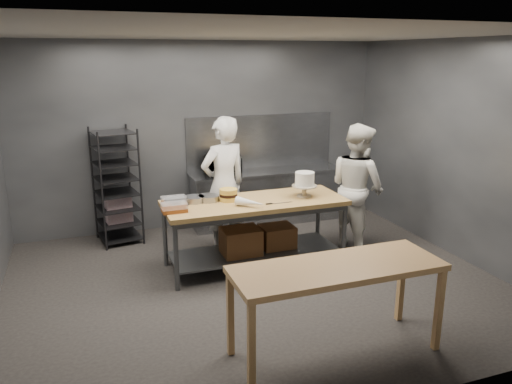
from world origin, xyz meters
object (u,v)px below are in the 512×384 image
layer_cake (228,195)px  frosted_cake_stand (305,181)px  work_table (255,225)px  chef_behind (224,185)px  chef_right (357,187)px  speed_rack (117,187)px  near_counter (337,274)px  microwave (223,165)px

layer_cake → frosted_cake_stand: bearing=-8.7°
work_table → chef_behind: bearing=108.5°
chef_right → layer_cake: (-1.95, -0.03, 0.08)m
speed_rack → chef_right: bearing=-23.9°
frosted_cake_stand → near_counter: bearing=-107.3°
speed_rack → microwave: 1.70m
work_table → layer_cake: size_ratio=10.18×
chef_behind → microwave: bearing=-121.7°
near_counter → chef_right: bearing=55.5°
work_table → near_counter: size_ratio=1.20×
work_table → chef_right: 1.66m
near_counter → frosted_cake_stand: size_ratio=5.88×
work_table → speed_rack: speed_rack is taller
near_counter → chef_right: (1.60, 2.33, 0.11)m
work_table → layer_cake: (-0.34, 0.11, 0.43)m
microwave → frosted_cake_stand: frosted_cake_stand is taller
speed_rack → layer_cake: speed_rack is taller
near_counter → frosted_cake_stand: frosted_cake_stand is taller
near_counter → chef_behind: (-0.25, 2.88, 0.17)m
chef_behind → microwave: size_ratio=3.62×
chef_right → layer_cake: 1.96m
near_counter → layer_cake: bearing=98.8°
chef_behind → chef_right: 1.93m
chef_behind → layer_cake: size_ratio=8.33×
near_counter → work_table: bearing=90.6°
near_counter → chef_right: chef_right is taller
near_counter → chef_behind: bearing=95.0°
microwave → speed_rack: bearing=-177.3°
speed_rack → near_counter: bearing=-66.1°
speed_rack → microwave: bearing=2.7°
chef_behind → chef_right: (1.85, -0.55, -0.06)m
chef_right → microwave: 2.20m
microwave → layer_cake: (-0.37, -1.55, -0.05)m
work_table → near_counter: (0.02, -2.19, 0.24)m
speed_rack → frosted_cake_stand: speed_rack is taller
work_table → chef_behind: size_ratio=1.22×
work_table → frosted_cake_stand: bearing=-3.6°
frosted_cake_stand → work_table: bearing=176.4°
near_counter → microwave: size_ratio=3.69×
chef_behind → chef_right: bearing=147.1°
speed_rack → chef_right: 3.57m
microwave → frosted_cake_stand: (0.65, -1.71, 0.09)m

